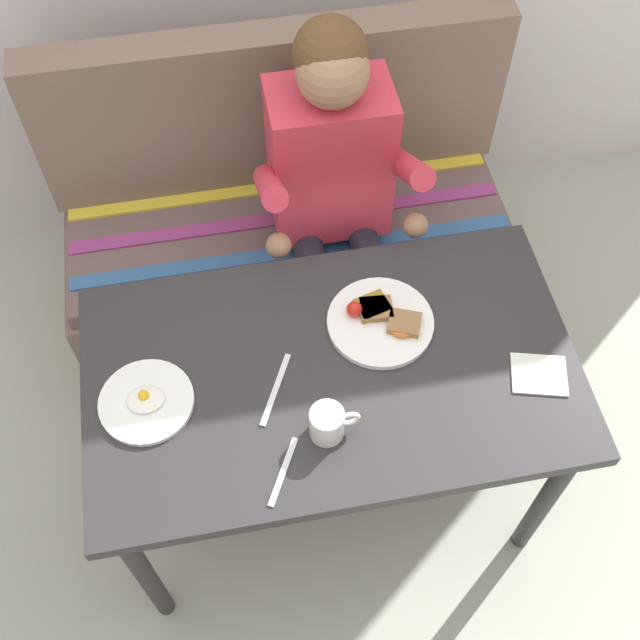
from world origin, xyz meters
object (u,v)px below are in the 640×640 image
object	(u,v)px
person	(334,182)
napkin	(539,375)
plate_breakfast	(381,320)
knife	(276,389)
table	(331,385)
couch	(287,234)
fork	(283,472)
plate_eggs	(146,401)
coffee_mug	(328,423)

from	to	relation	value
person	napkin	distance (m)	0.79
plate_breakfast	knife	distance (m)	0.32
table	person	bearing A→B (deg)	78.21
couch	fork	bearing A→B (deg)	-98.85
person	knife	world-z (taller)	person
couch	knife	xyz separation A→B (m)	(-0.14, -0.80, 0.40)
table	fork	xyz separation A→B (m)	(-0.16, -0.24, 0.08)
table	person	xyz separation A→B (m)	(0.12, 0.59, 0.09)
couch	fork	size ratio (longest dim) A/B	8.47
couch	plate_eggs	bearing A→B (deg)	-119.85
person	knife	xyz separation A→B (m)	(-0.26, -0.62, -0.01)
plate_breakfast	napkin	world-z (taller)	plate_breakfast
couch	plate_breakfast	xyz separation A→B (m)	(0.15, -0.66, 0.41)
plate_breakfast	plate_eggs	distance (m)	0.60
table	plate_eggs	size ratio (longest dim) A/B	5.34
person	couch	bearing A→B (deg)	125.14
table	plate_breakfast	bearing A→B (deg)	35.92
table	couch	bearing A→B (deg)	90.00
couch	napkin	distance (m)	1.08
plate_breakfast	person	bearing A→B (deg)	92.87
table	plate_eggs	world-z (taller)	plate_eggs
table	napkin	world-z (taller)	napkin
person	fork	size ratio (longest dim) A/B	7.13
napkin	knife	distance (m)	0.63
plate_eggs	knife	distance (m)	0.31
napkin	fork	distance (m)	0.66
plate_breakfast	knife	bearing A→B (deg)	-154.22
table	fork	distance (m)	0.30
fork	plate_eggs	bearing A→B (deg)	169.70
fork	coffee_mug	bearing A→B (deg)	62.12
plate_breakfast	napkin	bearing A→B (deg)	-32.38
plate_breakfast	plate_eggs	world-z (taller)	plate_breakfast
couch	napkin	xyz separation A→B (m)	(0.49, -0.87, 0.40)
person	napkin	xyz separation A→B (m)	(0.37, -0.70, -0.01)
couch	plate_breakfast	distance (m)	0.79
couch	knife	world-z (taller)	couch
napkin	knife	world-z (taller)	napkin
couch	fork	xyz separation A→B (m)	(-0.16, -1.01, 0.40)
coffee_mug	fork	size ratio (longest dim) A/B	0.69
plate_breakfast	coffee_mug	world-z (taller)	coffee_mug
table	plate_breakfast	distance (m)	0.21
table	couch	xyz separation A→B (m)	(0.00, 0.76, -0.32)
knife	table	bearing A→B (deg)	39.79
table	knife	size ratio (longest dim) A/B	6.00
plate_eggs	coffee_mug	xyz separation A→B (m)	(0.41, -0.15, 0.04)
plate_eggs	couch	bearing A→B (deg)	60.15
plate_eggs	coffee_mug	world-z (taller)	coffee_mug
coffee_mug	napkin	xyz separation A→B (m)	(0.53, 0.05, -0.04)
knife	plate_breakfast	bearing A→B (deg)	52.53
table	fork	world-z (taller)	fork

